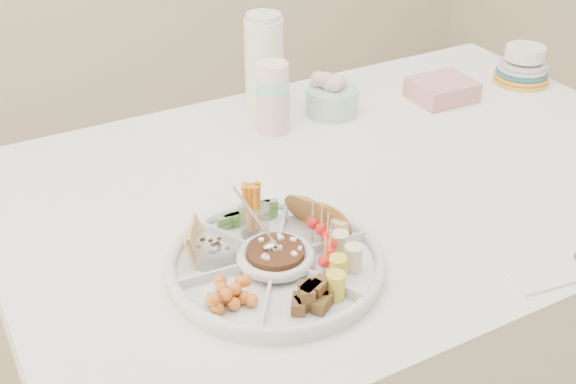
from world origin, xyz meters
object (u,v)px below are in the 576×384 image
plate_stack (523,65)px  thermos (264,62)px  dining_table (352,308)px  party_tray (276,260)px

plate_stack → thermos: bearing=164.6°
thermos → plate_stack: size_ratio=1.66×
dining_table → thermos: 0.65m
dining_table → plate_stack: 0.82m
party_tray → plate_stack: bearing=22.8°
thermos → plate_stack: thermos is taller
dining_table → plate_stack: plate_stack is taller
plate_stack → party_tray: bearing=-157.2°
dining_table → thermos: (-0.02, 0.40, 0.50)m
dining_table → party_tray: size_ratio=4.00×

